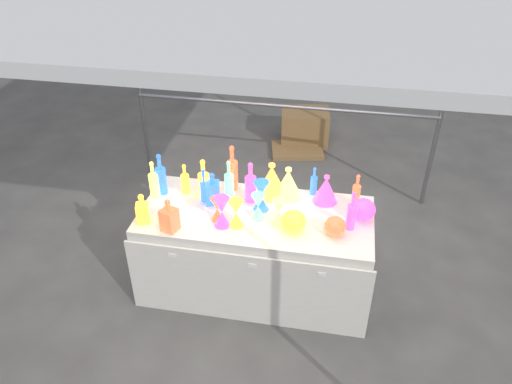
% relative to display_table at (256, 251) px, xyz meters
% --- Properties ---
extents(ground, '(80.00, 80.00, 0.00)m').
position_rel_display_table_xyz_m(ground, '(-0.00, 0.01, -0.37)').
color(ground, '#615E59').
rests_on(ground, ground).
extents(display_table, '(1.84, 0.83, 0.75)m').
position_rel_display_table_xyz_m(display_table, '(0.00, 0.00, 0.00)').
color(display_table, silver).
rests_on(display_table, ground).
extents(cardboard_box_closed, '(0.63, 0.50, 0.42)m').
position_rel_display_table_xyz_m(cardboard_box_closed, '(0.14, 2.65, -0.16)').
color(cardboard_box_closed, olive).
rests_on(cardboard_box_closed, ground).
extents(cardboard_box_flat, '(0.70, 0.56, 0.05)m').
position_rel_display_table_xyz_m(cardboard_box_flat, '(0.08, 2.36, -0.35)').
color(cardboard_box_flat, olive).
rests_on(cardboard_box_flat, ground).
extents(bottle_0, '(0.08, 0.08, 0.27)m').
position_rel_display_table_xyz_m(bottle_0, '(-0.62, 0.19, 0.51)').
color(bottle_0, red).
rests_on(bottle_0, display_table).
extents(bottle_1, '(0.11, 0.11, 0.36)m').
position_rel_display_table_xyz_m(bottle_1, '(-0.81, 0.15, 0.56)').
color(bottle_1, '#178242').
rests_on(bottle_1, display_table).
extents(bottle_2, '(0.09, 0.09, 0.40)m').
position_rel_display_table_xyz_m(bottle_2, '(-0.25, 0.32, 0.58)').
color(bottle_2, orange).
rests_on(bottle_2, display_table).
extents(bottle_3, '(0.11, 0.11, 0.35)m').
position_rel_display_table_xyz_m(bottle_3, '(-0.07, 0.18, 0.55)').
color(bottle_3, '#1A569A').
rests_on(bottle_3, display_table).
extents(bottle_4, '(0.09, 0.09, 0.32)m').
position_rel_display_table_xyz_m(bottle_4, '(-0.85, 0.10, 0.54)').
color(bottle_4, '#146C7F').
rests_on(bottle_4, display_table).
extents(bottle_5, '(0.10, 0.10, 0.34)m').
position_rel_display_table_xyz_m(bottle_5, '(-0.25, 0.18, 0.55)').
color(bottle_5, '#AC2277').
rests_on(bottle_5, display_table).
extents(bottle_6, '(0.11, 0.11, 0.35)m').
position_rel_display_table_xyz_m(bottle_6, '(-0.45, 0.14, 0.55)').
color(bottle_6, red).
rests_on(bottle_6, display_table).
extents(bottle_7, '(0.08, 0.08, 0.29)m').
position_rel_display_table_xyz_m(bottle_7, '(-0.44, 0.11, 0.52)').
color(bottle_7, '#178242').
rests_on(bottle_7, display_table).
extents(decanter_0, '(0.12, 0.12, 0.25)m').
position_rel_display_table_xyz_m(decanter_0, '(-0.81, -0.24, 0.50)').
color(decanter_0, red).
rests_on(decanter_0, display_table).
extents(decanter_1, '(0.14, 0.14, 0.27)m').
position_rel_display_table_xyz_m(decanter_1, '(-0.59, -0.30, 0.51)').
color(decanter_1, orange).
rests_on(decanter_1, display_table).
extents(decanter_2, '(0.14, 0.14, 0.27)m').
position_rel_display_table_xyz_m(decanter_2, '(-0.36, 0.09, 0.51)').
color(decanter_2, '#178242').
rests_on(decanter_2, display_table).
extents(hourglass_0, '(0.12, 0.12, 0.19)m').
position_rel_display_table_xyz_m(hourglass_0, '(-0.27, -0.12, 0.47)').
color(hourglass_0, orange).
rests_on(hourglass_0, display_table).
extents(hourglass_1, '(0.13, 0.13, 0.25)m').
position_rel_display_table_xyz_m(hourglass_1, '(-0.22, -0.18, 0.50)').
color(hourglass_1, '#1A569A').
rests_on(hourglass_1, display_table).
extents(hourglass_2, '(0.12, 0.12, 0.21)m').
position_rel_display_table_xyz_m(hourglass_2, '(0.19, -0.08, 0.48)').
color(hourglass_2, '#146C7F').
rests_on(hourglass_2, display_table).
extents(hourglass_3, '(0.13, 0.13, 0.21)m').
position_rel_display_table_xyz_m(hourglass_3, '(0.03, -0.04, 0.48)').
color(hourglass_3, '#AC2277').
rests_on(hourglass_3, display_table).
extents(hourglass_4, '(0.15, 0.15, 0.22)m').
position_rel_display_table_xyz_m(hourglass_4, '(-0.12, -0.17, 0.49)').
color(hourglass_4, red).
rests_on(hourglass_4, display_table).
extents(hourglass_5, '(0.16, 0.16, 0.25)m').
position_rel_display_table_xyz_m(hourglass_5, '(0.03, 0.08, 0.50)').
color(hourglass_5, '#178242').
rests_on(hourglass_5, display_table).
extents(globe_0, '(0.21, 0.21, 0.15)m').
position_rel_display_table_xyz_m(globe_0, '(0.31, -0.15, 0.45)').
color(globe_0, red).
rests_on(globe_0, display_table).
extents(globe_2, '(0.18, 0.18, 0.13)m').
position_rel_display_table_xyz_m(globe_2, '(0.61, -0.14, 0.44)').
color(globe_2, orange).
rests_on(globe_2, display_table).
extents(globe_3, '(0.22, 0.22, 0.15)m').
position_rel_display_table_xyz_m(globe_3, '(0.80, 0.09, 0.45)').
color(globe_3, '#1A569A').
rests_on(globe_3, display_table).
extents(lampshade_0, '(0.32, 0.32, 0.29)m').
position_rel_display_table_xyz_m(lampshade_0, '(0.08, 0.29, 0.52)').
color(lampshade_0, '#FAFF35').
rests_on(lampshade_0, display_table).
extents(lampshade_2, '(0.22, 0.22, 0.24)m').
position_rel_display_table_xyz_m(lampshade_2, '(0.51, 0.28, 0.49)').
color(lampshade_2, '#1A569A').
rests_on(lampshade_2, display_table).
extents(lampshade_3, '(0.29, 0.29, 0.26)m').
position_rel_display_table_xyz_m(lampshade_3, '(0.21, 0.29, 0.51)').
color(lampshade_3, '#146C7F').
rests_on(lampshade_3, display_table).
extents(bottle_8, '(0.07, 0.07, 0.25)m').
position_rel_display_table_xyz_m(bottle_8, '(0.41, 0.37, 0.50)').
color(bottle_8, '#178242').
rests_on(bottle_8, display_table).
extents(bottle_9, '(0.08, 0.08, 0.28)m').
position_rel_display_table_xyz_m(bottle_9, '(0.75, 0.26, 0.52)').
color(bottle_9, orange).
rests_on(bottle_9, display_table).
extents(bottle_10, '(0.08, 0.08, 0.32)m').
position_rel_display_table_xyz_m(bottle_10, '(0.72, -0.04, 0.53)').
color(bottle_10, '#1A569A').
rests_on(bottle_10, display_table).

